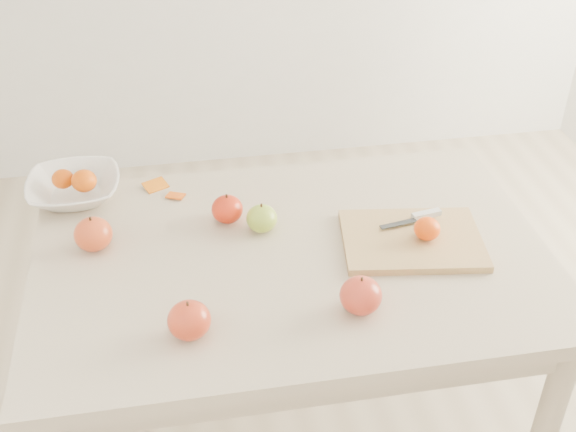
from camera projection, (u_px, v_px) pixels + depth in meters
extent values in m
cube|color=#C1B091|center=(292.00, 259.00, 1.70)|extent=(1.20, 0.80, 0.04)
cylinder|color=#BCAA8E|center=(89.00, 309.00, 2.11)|extent=(0.06, 0.06, 0.71)
cylinder|color=#BCAA8E|center=(441.00, 269.00, 2.26)|extent=(0.06, 0.06, 0.71)
cube|color=tan|center=(412.00, 240.00, 1.71)|extent=(0.36, 0.28, 0.02)
ellipsoid|color=#E74C08|center=(427.00, 229.00, 1.69)|extent=(0.06, 0.06, 0.05)
imported|color=white|center=(74.00, 188.00, 1.86)|extent=(0.24, 0.24, 0.06)
ellipsoid|color=#CC6207|center=(63.00, 179.00, 1.85)|extent=(0.06, 0.06, 0.05)
ellipsoid|color=#CB3D07|center=(84.00, 181.00, 1.84)|extent=(0.06, 0.06, 0.06)
cube|color=orange|center=(156.00, 187.00, 1.92)|extent=(0.07, 0.07, 0.01)
cube|color=#E25810|center=(176.00, 196.00, 1.88)|extent=(0.06, 0.05, 0.01)
cube|color=silver|center=(426.00, 214.00, 1.77)|extent=(0.08, 0.03, 0.01)
cube|color=#35383C|center=(398.00, 224.00, 1.74)|extent=(0.10, 0.03, 0.00)
ellipsoid|color=#6B9B1D|center=(262.00, 218.00, 1.74)|extent=(0.08, 0.08, 0.07)
ellipsoid|color=#A22010|center=(93.00, 234.00, 1.68)|extent=(0.09, 0.09, 0.08)
ellipsoid|color=#8D0206|center=(227.00, 209.00, 1.77)|extent=(0.08, 0.08, 0.07)
ellipsoid|color=#970910|center=(189.00, 320.00, 1.44)|extent=(0.09, 0.09, 0.08)
ellipsoid|color=#A50413|center=(361.00, 295.00, 1.50)|extent=(0.09, 0.09, 0.08)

